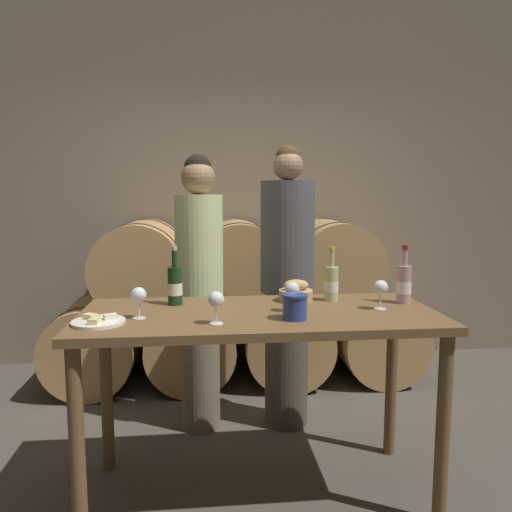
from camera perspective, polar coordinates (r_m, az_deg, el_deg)
The scene contains 16 objects.
ground_plane at distance 2.78m, azimuth 0.34°, elevation -25.44°, with size 10.00×10.00×0.00m, color #4C473F.
stone_wall_back at distance 4.48m, azimuth -2.62°, elevation 8.57°, with size 10.00×0.12×3.20m.
barrel_stack at distance 4.03m, azimuth -2.09°, elevation -5.69°, with size 2.92×0.88×1.29m.
tasting_table at distance 2.44m, azimuth 0.36°, elevation -9.22°, with size 1.70×0.74×0.93m.
person_left at distance 3.13m, azimuth -6.46°, elevation -3.68°, with size 0.29×0.29×1.73m.
person_right at distance 3.17m, azimuth 3.57°, elevation -3.39°, with size 0.34×0.34×1.79m.
wine_bottle_red at distance 2.56m, azimuth -9.25°, elevation -3.30°, with size 0.07×0.07×0.30m.
wine_bottle_white at distance 2.66m, azimuth 8.61°, elevation -3.05°, with size 0.07×0.07×0.29m.
wine_bottle_rose at distance 2.68m, azimuth 16.55°, elevation -3.05°, with size 0.07×0.07×0.30m.
blue_crock at distance 2.25m, azimuth 4.46°, elevation -5.67°, with size 0.12×0.12×0.12m.
bread_basket at distance 2.63m, azimuth 4.58°, elevation -4.21°, with size 0.18×0.18×0.11m.
cheese_plate at distance 2.30m, azimuth -17.56°, elevation -7.13°, with size 0.23×0.23×0.04m.
wine_glass_far_left at distance 2.31m, azimuth -13.28°, elevation -4.46°, with size 0.07×0.07×0.14m.
wine_glass_left at distance 2.17m, azimuth -4.57°, elevation -5.09°, with size 0.07×0.07×0.14m.
wine_glass_center at distance 2.39m, azimuth 4.16°, elevation -3.91°, with size 0.07×0.07×0.14m.
wine_glass_right at distance 2.50m, azimuth 14.07°, elevation -3.60°, with size 0.07×0.07×0.14m.
Camera 1 is at (-0.25, -2.32, 1.50)m, focal length 35.00 mm.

